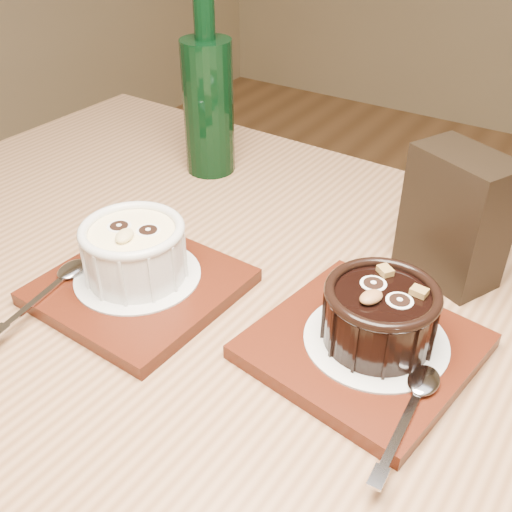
{
  "coord_description": "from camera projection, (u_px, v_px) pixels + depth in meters",
  "views": [
    {
      "loc": [
        0.01,
        -0.41,
        1.13
      ],
      "look_at": [
        -0.25,
        -0.02,
        0.81
      ],
      "focal_mm": 42.0,
      "sensor_mm": 36.0,
      "label": 1
    }
  ],
  "objects": [
    {
      "name": "ramekin_dark",
      "position": [
        380.0,
        312.0,
        0.52
      ],
      "size": [
        0.1,
        0.1,
        0.06
      ],
      "rotation": [
        0.0,
        0.0,
        -0.34
      ],
      "color": "black",
      "rests_on": "doily_right"
    },
    {
      "name": "tray_left",
      "position": [
        140.0,
        287.0,
        0.62
      ],
      "size": [
        0.19,
        0.19,
        0.01
      ],
      "primitive_type": "cube",
      "rotation": [
        0.0,
        0.0,
        -0.05
      ],
      "color": "#49190C",
      "rests_on": "table"
    },
    {
      "name": "green_bottle",
      "position": [
        208.0,
        102.0,
        0.8
      ],
      "size": [
        0.07,
        0.07,
        0.25
      ],
      "color": "black",
      "rests_on": "table"
    },
    {
      "name": "doily_right",
      "position": [
        376.0,
        340.0,
        0.54
      ],
      "size": [
        0.13,
        0.13,
        0.0
      ],
      "primitive_type": "cylinder",
      "color": "silver",
      "rests_on": "tray_right"
    },
    {
      "name": "spoon_right",
      "position": [
        410.0,
        409.0,
        0.47
      ],
      "size": [
        0.03,
        0.14,
        0.01
      ],
      "primitive_type": null,
      "rotation": [
        0.0,
        0.0,
        0.05
      ],
      "color": "silver",
      "rests_on": "tray_right"
    },
    {
      "name": "doily_left",
      "position": [
        138.0,
        275.0,
        0.62
      ],
      "size": [
        0.13,
        0.13,
        0.0
      ],
      "primitive_type": "cylinder",
      "color": "silver",
      "rests_on": "tray_left"
    },
    {
      "name": "ramekin_white",
      "position": [
        134.0,
        249.0,
        0.6
      ],
      "size": [
        0.11,
        0.11,
        0.06
      ],
      "rotation": [
        0.0,
        0.0,
        0.32
      ],
      "color": "silver",
      "rests_on": "doily_left"
    },
    {
      "name": "table",
      "position": [
        268.0,
        402.0,
        0.62
      ],
      "size": [
        1.23,
        0.84,
        0.75
      ],
      "rotation": [
        0.0,
        0.0,
        -0.03
      ],
      "color": "brown",
      "rests_on": "ground"
    },
    {
      "name": "condiment_stand",
      "position": [
        456.0,
        217.0,
        0.61
      ],
      "size": [
        0.12,
        0.1,
        0.14
      ],
      "primitive_type": "cube",
      "rotation": [
        0.0,
        0.0,
        -0.44
      ],
      "color": "black",
      "rests_on": "table"
    },
    {
      "name": "spoon_left",
      "position": [
        50.0,
        288.0,
        0.6
      ],
      "size": [
        0.05,
        0.14,
        0.01
      ],
      "primitive_type": null,
      "rotation": [
        0.0,
        0.0,
        0.15
      ],
      "color": "silver",
      "rests_on": "tray_left"
    },
    {
      "name": "tray_right",
      "position": [
        363.0,
        346.0,
        0.54
      ],
      "size": [
        0.2,
        0.2,
        0.01
      ],
      "primitive_type": "cube",
      "rotation": [
        0.0,
        0.0,
        -0.15
      ],
      "color": "#49190C",
      "rests_on": "table"
    }
  ]
}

